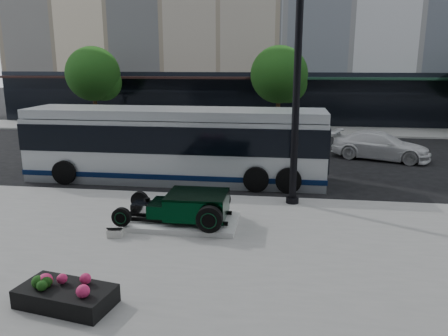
# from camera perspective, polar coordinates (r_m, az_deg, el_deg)

# --- Properties ---
(ground) EXTENTS (120.00, 120.00, 0.00)m
(ground) POSITION_cam_1_polar(r_m,az_deg,el_deg) (17.51, 2.87, -2.04)
(ground) COLOR black
(ground) RESTS_ON ground
(sidewalk_far) EXTENTS (70.00, 4.00, 0.12)m
(sidewalk_far) POSITION_cam_1_polar(r_m,az_deg,el_deg) (31.18, 5.18, 5.01)
(sidewalk_far) COLOR gray
(sidewalk_far) RESTS_ON ground
(street_trees) EXTENTS (29.80, 3.80, 5.70)m
(street_trees) POSITION_cam_1_polar(r_m,az_deg,el_deg) (29.88, 7.48, 11.72)
(street_trees) COLOR black
(street_trees) RESTS_ON sidewalk_far
(display_plinth) EXTENTS (3.40, 1.80, 0.15)m
(display_plinth) POSITION_cam_1_polar(r_m,az_deg,el_deg) (12.96, -5.87, -6.95)
(display_plinth) COLOR silver
(display_plinth) RESTS_ON sidewalk_near
(hot_rod) EXTENTS (3.22, 2.00, 0.81)m
(hot_rod) POSITION_cam_1_polar(r_m,az_deg,el_deg) (12.71, -4.46, -4.93)
(hot_rod) COLOR black
(hot_rod) RESTS_ON display_plinth
(info_plaque) EXTENTS (0.45, 0.37, 0.31)m
(info_plaque) POSITION_cam_1_polar(r_m,az_deg,el_deg) (12.34, -14.05, -8.14)
(info_plaque) COLOR silver
(info_plaque) RESTS_ON sidewalk_near
(lamppost) EXTENTS (0.43, 0.43, 7.78)m
(lamppost) POSITION_cam_1_polar(r_m,az_deg,el_deg) (14.26, 9.43, 9.38)
(lamppost) COLOR black
(lamppost) RESTS_ON sidewalk_near
(flower_planter) EXTENTS (1.99, 1.25, 0.60)m
(flower_planter) POSITION_cam_1_polar(r_m,az_deg,el_deg) (9.37, -19.94, -15.29)
(flower_planter) COLOR black
(flower_planter) RESTS_ON sidewalk_near
(transit_bus) EXTENTS (12.12, 2.88, 2.92)m
(transit_bus) POSITION_cam_1_polar(r_m,az_deg,el_deg) (17.89, -6.35, 3.12)
(transit_bus) COLOR silver
(transit_bus) RESTS_ON ground
(white_sedan) EXTENTS (5.07, 3.39, 1.36)m
(white_sedan) POSITION_cam_1_polar(r_m,az_deg,el_deg) (23.13, 19.76, 2.77)
(white_sedan) COLOR silver
(white_sedan) RESTS_ON ground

